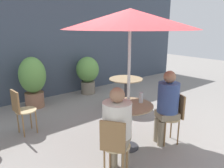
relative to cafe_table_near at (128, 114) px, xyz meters
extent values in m
plane|color=gray|center=(0.24, -0.16, -0.58)|extent=(20.00, 20.00, 0.00)
cube|color=#3D4756|center=(0.24, 3.29, 0.92)|extent=(10.00, 0.06, 3.00)
cylinder|color=#2D2D33|center=(0.00, 0.00, -0.57)|extent=(0.36, 0.36, 0.01)
cylinder|color=#2D2D33|center=(0.00, 0.00, -0.22)|extent=(0.06, 0.06, 0.70)
cylinder|color=#997F5B|center=(0.00, 0.00, 0.14)|extent=(0.77, 0.77, 0.02)
cylinder|color=#2D2D33|center=(1.13, 1.29, -0.57)|extent=(0.36, 0.36, 0.01)
cylinder|color=#2D2D33|center=(1.13, 1.29, -0.22)|extent=(0.06, 0.06, 0.70)
cylinder|color=#997F5B|center=(1.13, 1.29, 0.14)|extent=(0.77, 0.77, 0.02)
cylinder|color=tan|center=(-0.58, -0.40, -0.14)|extent=(0.37, 0.37, 0.02)
cylinder|color=olive|center=(-0.75, -0.37, -0.36)|extent=(0.02, 0.02, 0.43)
cylinder|color=olive|center=(-0.61, -0.57, -0.36)|extent=(0.02, 0.02, 0.43)
cylinder|color=olive|center=(-0.55, -0.24, -0.36)|extent=(0.02, 0.02, 0.43)
cylinder|color=olive|center=(-0.42, -0.43, -0.36)|extent=(0.02, 0.02, 0.43)
cube|color=olive|center=(-0.72, -0.50, 0.07)|extent=(0.20, 0.27, 0.39)
cylinder|color=tan|center=(0.64, -0.30, -0.14)|extent=(0.37, 0.37, 0.02)
cylinder|color=olive|center=(0.70, -0.46, -0.36)|extent=(0.02, 0.02, 0.43)
cylinder|color=olive|center=(0.80, -0.25, -0.36)|extent=(0.02, 0.02, 0.43)
cylinder|color=olive|center=(0.48, -0.36, -0.36)|extent=(0.02, 0.02, 0.43)
cylinder|color=olive|center=(0.59, -0.14, -0.36)|extent=(0.02, 0.02, 0.43)
cube|color=olive|center=(0.79, -0.37, 0.07)|extent=(0.16, 0.30, 0.39)
cylinder|color=tan|center=(-1.09, 1.51, -0.14)|extent=(0.37, 0.37, 0.02)
cylinder|color=olive|center=(-1.22, 1.62, -0.36)|extent=(0.02, 0.02, 0.43)
cylinder|color=olive|center=(-1.20, 1.39, -0.36)|extent=(0.02, 0.02, 0.43)
cylinder|color=olive|center=(-0.98, 1.64, -0.36)|extent=(0.02, 0.02, 0.43)
cylinder|color=olive|center=(-0.96, 1.41, -0.36)|extent=(0.02, 0.02, 0.43)
cube|color=olive|center=(-1.25, 1.50, 0.07)|extent=(0.06, 0.31, 0.39)
cylinder|color=gray|center=(-0.39, -0.37, -0.37)|extent=(0.11, 0.11, 0.43)
cylinder|color=gray|center=(-0.48, -0.23, -0.37)|extent=(0.11, 0.11, 0.43)
cube|color=gray|center=(-0.55, -0.38, -0.07)|extent=(0.47, 0.46, 0.11)
cylinder|color=beige|center=(-0.55, -0.38, 0.20)|extent=(0.37, 0.37, 0.45)
sphere|color=#9E7051|center=(-0.55, -0.38, 0.52)|extent=(0.19, 0.19, 0.19)
cylinder|color=gray|center=(0.52, -0.16, -0.37)|extent=(0.10, 0.10, 0.43)
cylinder|color=gray|center=(0.46, -0.30, -0.37)|extent=(0.10, 0.10, 0.43)
cube|color=gray|center=(0.61, -0.29, -0.08)|extent=(0.42, 0.40, 0.10)
cylinder|color=#384C84|center=(0.61, -0.29, 0.22)|extent=(0.34, 0.34, 0.49)
sphere|color=#9E7051|center=(0.61, -0.29, 0.56)|extent=(0.19, 0.19, 0.19)
cylinder|color=beige|center=(-0.22, 0.08, 0.24)|extent=(0.07, 0.07, 0.18)
cylinder|color=silver|center=(0.23, -0.05, 0.23)|extent=(0.07, 0.07, 0.17)
cylinder|color=#93664C|center=(-0.50, 2.75, -0.40)|extent=(0.44, 0.44, 0.36)
ellipsoid|color=#609947|center=(-0.50, 2.75, 0.21)|extent=(0.62, 0.62, 0.85)
cylinder|color=slate|center=(1.09, 2.85, -0.40)|extent=(0.40, 0.40, 0.35)
ellipsoid|color=#609947|center=(1.09, 2.85, 0.13)|extent=(0.64, 0.64, 0.71)
cylinder|color=silver|center=(0.00, 0.00, 0.49)|extent=(0.04, 0.04, 2.14)
cone|color=#B72D33|center=(0.00, 0.00, 1.42)|extent=(1.92, 1.92, 0.28)
camera|label=1|loc=(-2.18, -2.30, 1.34)|focal=35.00mm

